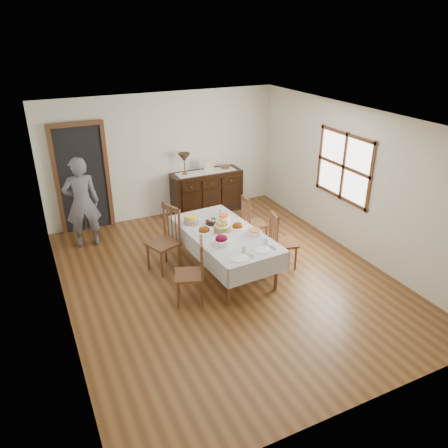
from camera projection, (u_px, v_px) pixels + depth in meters
name	position (u px, v px, depth m)	size (l,w,h in m)	color
ground	(227.00, 278.00, 7.22)	(6.00, 6.00, 0.00)	brown
room_shell	(207.00, 178.00, 6.82)	(5.02, 6.02, 2.65)	white
dining_table	(224.00, 237.00, 7.17)	(1.23, 2.19, 0.73)	silver
chair_left_near	(193.00, 271.00, 6.43)	(0.55, 0.55, 1.02)	brown
chair_left_far	(165.00, 239.00, 7.29)	(0.59, 0.59, 1.12)	brown
chair_right_near	(281.00, 240.00, 7.36)	(0.50, 0.50, 1.01)	brown
chair_right_far	(252.00, 221.00, 8.07)	(0.44, 0.44, 0.99)	brown
sideboard	(207.00, 192.00, 9.58)	(1.53, 0.56, 0.92)	black
person	(81.00, 200.00, 7.92)	(0.57, 0.37, 1.84)	slate
bread_basket	(222.00, 227.00, 7.13)	(0.28, 0.28, 0.18)	olive
egg_basket	(213.00, 221.00, 7.44)	(0.27, 0.27, 0.10)	black
ham_platter_a	(204.00, 230.00, 7.14)	(0.33, 0.33, 0.11)	white
ham_platter_b	(238.00, 226.00, 7.28)	(0.29, 0.29, 0.11)	white
beet_bowl	(222.00, 241.00, 6.72)	(0.26, 0.26, 0.16)	white
carrot_bowl	(223.00, 217.00, 7.58)	(0.22, 0.22, 0.09)	white
pineapple_bowl	(191.00, 220.00, 7.44)	(0.26, 0.26, 0.13)	tan
casserole_dish	(254.00, 232.00, 7.08)	(0.24, 0.24, 0.08)	white
butter_dish	(224.00, 237.00, 6.91)	(0.15, 0.10, 0.07)	white
setting_left	(241.00, 255.00, 6.40)	(0.43, 0.31, 0.10)	white
setting_right	(263.00, 247.00, 6.63)	(0.43, 0.31, 0.10)	white
glass_far_a	(196.00, 217.00, 7.55)	(0.06, 0.06, 0.11)	silver
glass_far_b	(221.00, 212.00, 7.78)	(0.07, 0.07, 0.10)	silver
runner	(206.00, 172.00, 9.37)	(1.30, 0.35, 0.01)	white
table_lamp	(184.00, 158.00, 9.08)	(0.26, 0.26, 0.46)	brown
picture_frame	(209.00, 166.00, 9.32)	(0.22, 0.08, 0.28)	beige
deco_bowl	(225.00, 167.00, 9.59)	(0.20, 0.20, 0.06)	brown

